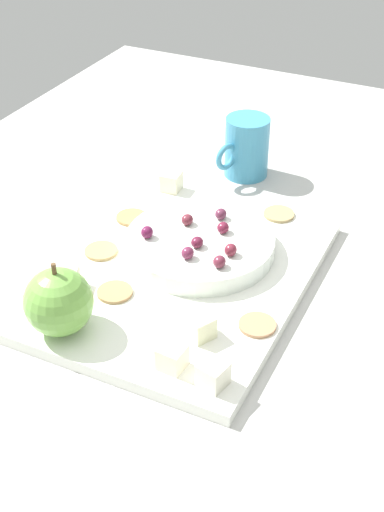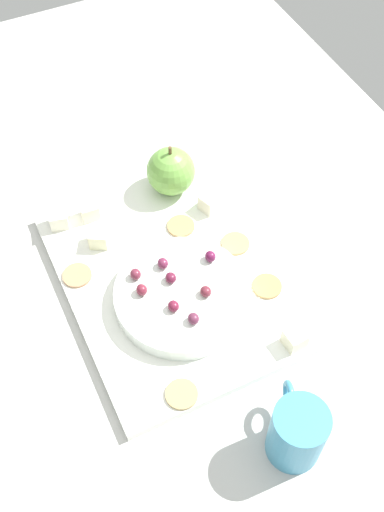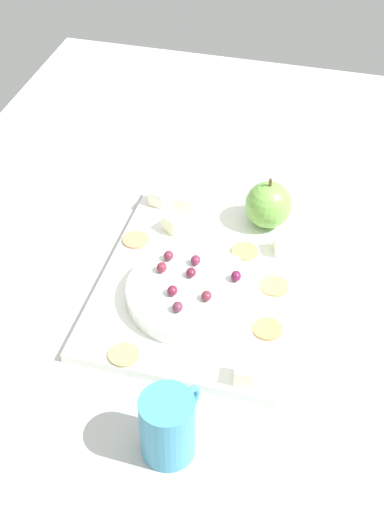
% 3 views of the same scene
% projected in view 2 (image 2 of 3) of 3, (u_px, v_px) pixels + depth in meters
% --- Properties ---
extents(table, '(1.40, 0.98, 0.04)m').
position_uv_depth(table, '(163.00, 287.00, 0.89)').
color(table, '#B7B7B2').
rests_on(table, ground).
extents(platter, '(0.37, 0.28, 0.01)m').
position_uv_depth(platter, '(171.00, 279.00, 0.87)').
color(platter, white).
rests_on(platter, table).
extents(serving_dish, '(0.18, 0.18, 0.02)m').
position_uv_depth(serving_dish, '(182.00, 296.00, 0.83)').
color(serving_dish, white).
rests_on(serving_dish, platter).
extents(apple_whole, '(0.07, 0.07, 0.07)m').
position_uv_depth(apple_whole, '(171.00, 171.00, 0.93)').
color(apple_whole, '#6DAA45').
rests_on(apple_whole, platter).
extents(apple_stem, '(0.01, 0.01, 0.01)m').
position_uv_depth(apple_stem, '(170.00, 150.00, 0.90)').
color(apple_stem, brown).
rests_on(apple_stem, apple_whole).
extents(cheese_cube_0, '(0.03, 0.03, 0.03)m').
position_uv_depth(cheese_cube_0, '(210.00, 203.00, 0.93)').
color(cheese_cube_0, silver).
rests_on(cheese_cube_0, platter).
extents(cheese_cube_1, '(0.03, 0.03, 0.03)m').
position_uv_depth(cheese_cube_1, '(90.00, 211.00, 0.92)').
color(cheese_cube_1, '#F9ECCD').
rests_on(cheese_cube_1, platter).
extents(cheese_cube_2, '(0.03, 0.03, 0.03)m').
position_uv_depth(cheese_cube_2, '(59.00, 219.00, 0.91)').
color(cheese_cube_2, '#ECE9CE').
rests_on(cheese_cube_2, platter).
extents(cheese_cube_3, '(0.03, 0.03, 0.03)m').
position_uv_depth(cheese_cube_3, '(99.00, 238.00, 0.89)').
color(cheese_cube_3, '#EDEDBD').
rests_on(cheese_cube_3, platter).
extents(cheese_cube_4, '(0.03, 0.03, 0.03)m').
position_uv_depth(cheese_cube_4, '(295.00, 339.00, 0.79)').
color(cheese_cube_4, '#F9EEC5').
rests_on(cheese_cube_4, platter).
extents(cracker_0, '(0.04, 0.04, 0.00)m').
position_uv_depth(cracker_0, '(77.00, 275.00, 0.86)').
color(cracker_0, tan).
rests_on(cracker_0, platter).
extents(cracker_1, '(0.04, 0.04, 0.00)m').
position_uv_depth(cracker_1, '(182.00, 394.00, 0.76)').
color(cracker_1, tan).
rests_on(cracker_1, platter).
extents(cracker_2, '(0.04, 0.04, 0.00)m').
position_uv_depth(cracker_2, '(236.00, 245.00, 0.89)').
color(cracker_2, tan).
rests_on(cracker_2, platter).
extents(cracker_3, '(0.04, 0.04, 0.00)m').
position_uv_depth(cracker_3, '(267.00, 286.00, 0.85)').
color(cracker_3, tan).
rests_on(cracker_3, platter).
extents(cracker_4, '(0.04, 0.04, 0.00)m').
position_uv_depth(cracker_4, '(181.00, 226.00, 0.91)').
color(cracker_4, tan).
rests_on(cracker_4, platter).
extents(grape_0, '(0.02, 0.01, 0.02)m').
position_uv_depth(grape_0, '(210.00, 256.00, 0.85)').
color(grape_0, '#62183E').
rests_on(grape_0, serving_dish).
extents(grape_1, '(0.02, 0.01, 0.01)m').
position_uv_depth(grape_1, '(173.00, 306.00, 0.80)').
color(grape_1, maroon).
rests_on(grape_1, serving_dish).
extents(grape_2, '(0.02, 0.01, 0.01)m').
position_uv_depth(grape_2, '(165.00, 262.00, 0.84)').
color(grape_2, maroon).
rests_on(grape_2, serving_dish).
extents(grape_3, '(0.02, 0.01, 0.01)m').
position_uv_depth(grape_3, '(173.00, 277.00, 0.83)').
color(grape_3, maroon).
rests_on(grape_3, serving_dish).
extents(grape_4, '(0.02, 0.01, 0.01)m').
position_uv_depth(grape_4, '(142.00, 290.00, 0.81)').
color(grape_4, maroon).
rests_on(grape_4, serving_dish).
extents(grape_5, '(0.02, 0.01, 0.01)m').
position_uv_depth(grape_5, '(206.00, 291.00, 0.81)').
color(grape_5, maroon).
rests_on(grape_5, serving_dish).
extents(grape_6, '(0.02, 0.01, 0.01)m').
position_uv_depth(grape_6, '(136.00, 274.00, 0.83)').
color(grape_6, maroon).
rests_on(grape_6, serving_dish).
extents(grape_7, '(0.02, 0.01, 0.01)m').
position_uv_depth(grape_7, '(191.00, 319.00, 0.79)').
color(grape_7, '#5F2840').
rests_on(grape_7, serving_dish).
extents(cup, '(0.09, 0.06, 0.09)m').
position_uv_depth(cup, '(297.00, 432.00, 0.70)').
color(cup, teal).
rests_on(cup, table).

